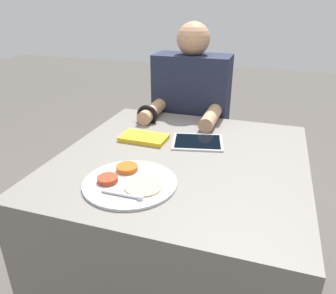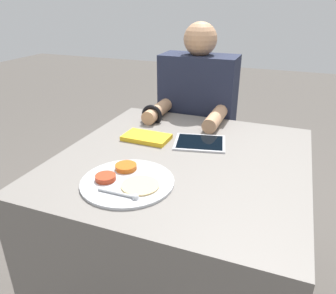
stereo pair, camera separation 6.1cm
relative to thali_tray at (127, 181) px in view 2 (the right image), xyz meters
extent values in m
cube|color=slate|center=(0.11, 0.26, -0.40)|extent=(0.96, 0.99, 0.78)
cylinder|color=#B7BABF|center=(0.00, 0.00, 0.00)|extent=(0.32, 0.32, 0.01)
cylinder|color=#B75114|center=(-0.04, 0.07, 0.01)|extent=(0.08, 0.08, 0.02)
cylinder|color=#A83319|center=(-0.07, -0.02, 0.01)|extent=(0.07, 0.07, 0.02)
cylinder|color=tan|center=(0.06, -0.02, 0.01)|extent=(0.13, 0.13, 0.01)
cylinder|color=#B7BABF|center=(0.01, -0.09, 0.01)|extent=(0.13, 0.01, 0.01)
sphere|color=#B7BABF|center=(0.08, -0.09, 0.01)|extent=(0.02, 0.02, 0.02)
cube|color=silver|center=(-0.09, 0.37, 0.00)|extent=(0.20, 0.12, 0.01)
cube|color=gold|center=(-0.09, 0.37, 0.00)|extent=(0.21, 0.13, 0.02)
cube|color=#B7B7BC|center=(0.14, 0.41, 0.00)|extent=(0.25, 0.22, 0.01)
cube|color=black|center=(0.14, 0.41, 0.00)|extent=(0.22, 0.19, 0.00)
cube|color=black|center=(-0.01, 0.88, -0.57)|extent=(0.37, 0.22, 0.44)
cube|color=#1E2338|center=(-0.01, 0.88, -0.03)|extent=(0.41, 0.20, 0.64)
sphere|color=tan|center=(-0.01, 0.88, 0.37)|extent=(0.18, 0.18, 0.18)
cylinder|color=tan|center=(-0.16, 0.66, 0.03)|extent=(0.07, 0.27, 0.07)
cylinder|color=tan|center=(0.15, 0.66, 0.03)|extent=(0.07, 0.27, 0.07)
torus|color=black|center=(-0.16, 0.58, 0.03)|extent=(0.11, 0.02, 0.11)
camera|label=1|loc=(0.42, -0.87, 0.57)|focal=35.00mm
camera|label=2|loc=(0.48, -0.85, 0.57)|focal=35.00mm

